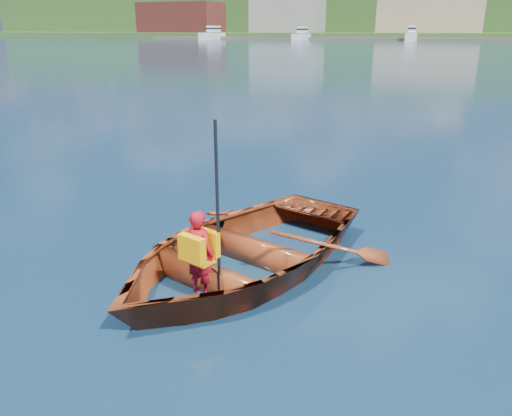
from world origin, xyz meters
TOP-DOWN VIEW (x-y plane):
  - ground at (0.00, 0.00)m, footprint 600.00×600.00m
  - rowboat at (-0.60, -0.23)m, footprint 4.11×4.89m
  - child_paddler at (-0.73, -1.14)m, footprint 0.43×0.42m
  - shoreline at (0.00, 236.61)m, footprint 400.00×140.00m
  - dock at (-10.13, 148.00)m, footprint 160.03×5.59m
  - waterfront_buildings at (-7.74, 165.00)m, footprint 202.00×16.00m
  - marina_yachts at (-0.69, 143.28)m, footprint 145.23×12.50m

SIDE VIEW (x-z plane):
  - ground at x=0.00m, z-range 0.00..0.00m
  - rowboat at x=-0.60m, z-range -0.15..0.72m
  - dock at x=-10.13m, z-range 0.00..0.80m
  - child_paddler at x=-0.73m, z-range -0.37..1.63m
  - marina_yachts at x=-0.69m, z-range -0.73..3.58m
  - waterfront_buildings at x=-7.74m, z-range 0.74..14.74m
  - shoreline at x=0.00m, z-range -0.68..21.32m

